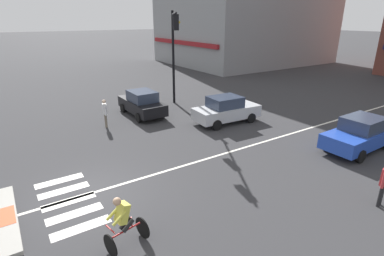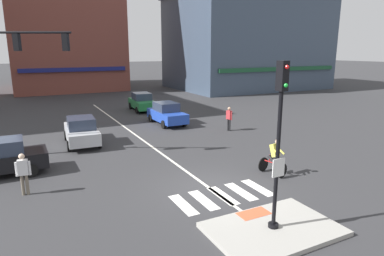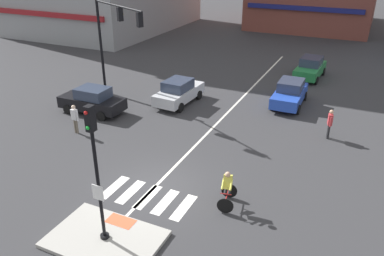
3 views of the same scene
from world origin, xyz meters
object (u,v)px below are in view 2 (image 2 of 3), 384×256
Objects in this scene: cyclist at (274,156)px; car_blue_eastbound_far at (167,113)px; car_green_eastbound_distant at (142,102)px; signal_pole at (279,132)px; pedestrian_at_curb_left at (23,171)px; pedestrian_waiting_far_side at (229,117)px; car_silver_westbound_far at (82,131)px.

car_blue_eastbound_far is at bearing 90.64° from cyclist.
signal_pole is at bearing -98.50° from car_green_eastbound_distant.
cyclist is at bearing 49.51° from signal_pole.
signal_pole reaches higher than cyclist.
car_green_eastbound_distant is 18.63m from pedestrian_at_curb_left.
car_blue_eastbound_far is at bearing -92.00° from car_green_eastbound_distant.
car_green_eastbound_distant is 10.73m from pedestrian_waiting_far_side.
cyclist is at bearing -15.23° from pedestrian_at_curb_left.
signal_pole is 22.53m from car_green_eastbound_distant.
cyclist is at bearing -109.64° from pedestrian_waiting_far_side.
signal_pole is 16.24m from car_blue_eastbound_far.
cyclist is 10.36m from pedestrian_at_curb_left.
car_silver_westbound_far is at bearing 173.28° from pedestrian_waiting_far_side.
car_green_eastbound_distant is at bearing 88.00° from car_blue_eastbound_far.
car_blue_eastbound_far is (6.69, 2.84, 0.00)m from car_silver_westbound_far.
car_green_eastbound_distant is at bearing 81.50° from signal_pole.
car_green_eastbound_distant is at bearing 89.72° from cyclist.
pedestrian_at_curb_left is at bearing -122.75° from car_green_eastbound_distant.
cyclist is (6.82, -9.16, 0.06)m from car_silver_westbound_far.
signal_pole reaches higher than pedestrian_waiting_far_side.
car_silver_westbound_far is at bearing 126.66° from cyclist.
car_silver_westbound_far and car_blue_eastbound_far have the same top height.
car_green_eastbound_distant is 18.39m from cyclist.
car_blue_eastbound_far is 12.00m from cyclist.
pedestrian_at_curb_left is 13.90m from pedestrian_waiting_far_side.
car_green_eastbound_distant and car_silver_westbound_far have the same top height.
car_silver_westbound_far is (-6.91, -9.23, 0.00)m from car_green_eastbound_distant.
car_silver_westbound_far is at bearing -126.83° from car_green_eastbound_distant.
pedestrian_at_curb_left is 1.00× the size of pedestrian_waiting_far_side.
car_silver_westbound_far is 9.75m from pedestrian_waiting_far_side.
cyclist is at bearing -53.34° from car_silver_westbound_far.
pedestrian_waiting_far_side reaches higher than car_silver_westbound_far.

